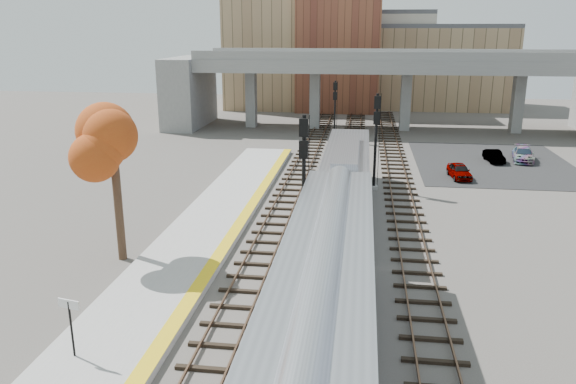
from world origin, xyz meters
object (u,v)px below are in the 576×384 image
(car_a, at_px, (459,171))
(tree, at_px, (113,145))
(locomotive, at_px, (346,178))
(signal_mast_mid, at_px, (376,142))
(signal_mast_far, at_px, (335,112))
(car_c, at_px, (523,154))
(car_b, at_px, (494,156))
(signal_mast_near, at_px, (304,183))
(coach, at_px, (319,360))

(car_a, bearing_deg, tree, -142.68)
(locomotive, height_order, signal_mast_mid, signal_mast_mid)
(signal_mast_far, relative_size, car_a, 1.81)
(car_c, bearing_deg, car_b, -154.09)
(signal_mast_near, xyz_separation_m, car_c, (18.00, 24.10, -3.14))
(tree, relative_size, car_c, 1.91)
(signal_mast_near, relative_size, car_b, 2.25)
(car_b, bearing_deg, car_c, 9.24)
(signal_mast_mid, distance_m, car_c, 18.30)
(tree, height_order, car_a, tree)
(coach, relative_size, car_c, 5.68)
(car_a, bearing_deg, car_b, 50.97)
(coach, bearing_deg, car_a, 74.37)
(car_a, bearing_deg, signal_mast_mid, -155.09)
(car_a, bearing_deg, signal_mast_far, 120.22)
(car_c, bearing_deg, signal_mast_near, -116.50)
(signal_mast_far, bearing_deg, car_c, -23.20)
(signal_mast_mid, distance_m, tree, 20.73)
(car_c, bearing_deg, signal_mast_mid, -130.12)
(locomotive, relative_size, signal_mast_near, 2.53)
(locomotive, distance_m, car_a, 13.35)
(signal_mast_near, relative_size, signal_mast_far, 1.15)
(tree, bearing_deg, signal_mast_near, 16.97)
(signal_mast_near, height_order, tree, tree)
(signal_mast_mid, distance_m, signal_mast_far, 19.66)
(locomotive, xyz_separation_m, signal_mast_far, (-2.10, 24.62, 0.87))
(car_b, bearing_deg, signal_mast_near, -129.58)
(signal_mast_mid, distance_m, car_b, 15.78)
(coach, xyz_separation_m, tree, (-11.56, 12.53, 3.43))
(signal_mast_mid, height_order, car_c, signal_mast_mid)
(car_b, relative_size, car_c, 0.76)
(locomotive, xyz_separation_m, tree, (-11.56, -10.08, 3.95))
(signal_mast_near, distance_m, tree, 10.18)
(car_a, relative_size, car_c, 0.82)
(signal_mast_near, height_order, signal_mast_mid, signal_mast_near)
(signal_mast_near, distance_m, signal_mast_mid, 13.24)
(coach, height_order, signal_mast_far, signal_mast_far)
(signal_mast_near, bearing_deg, tree, -163.03)
(coach, distance_m, car_c, 42.64)
(signal_mast_far, xyz_separation_m, car_a, (11.14, -14.92, -2.49))
(car_a, xyz_separation_m, car_c, (6.86, 7.21, 0.02))
(coach, distance_m, signal_mast_mid, 28.09)
(locomotive, height_order, signal_mast_near, signal_mast_near)
(locomotive, distance_m, car_c, 23.26)
(tree, bearing_deg, car_b, 46.70)
(car_c, bearing_deg, locomotive, -122.99)
(signal_mast_far, xyz_separation_m, car_b, (15.24, -8.49, -2.55))
(signal_mast_mid, height_order, signal_mast_far, signal_mast_mid)
(signal_mast_far, height_order, car_a, signal_mast_far)
(signal_mast_far, distance_m, car_b, 17.63)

